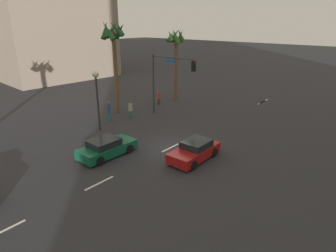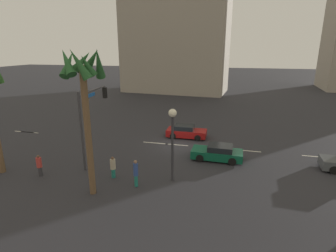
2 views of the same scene
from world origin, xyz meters
TOP-DOWN VIEW (x-y plane):
  - ground_plane at (0.00, 0.00)m, footprint 220.00×220.00m
  - lane_stripe_1 at (-12.34, 0.00)m, footprint 2.32×0.14m
  - lane_stripe_2 at (-6.73, 0.00)m, footprint 2.08×0.14m
  - lane_stripe_3 at (0.10, 0.00)m, footprint 2.26×0.14m
  - lane_stripe_4 at (2.24, 0.00)m, footprint 2.55×0.14m
  - lane_stripe_5 at (16.99, 0.00)m, footprint 2.25×0.14m
  - lane_stripe_6 at (17.68, 0.00)m, footprint 2.55×0.14m
  - car_0 at (-0.39, -2.49)m, footprint 4.14×1.91m
  - car_2 at (-3.99, 2.65)m, footprint 4.26×2.03m
  - traffic_signal at (5.97, 5.41)m, footprint 0.59×5.09m
  - streetlamp at (-1.11, 7.21)m, footprint 0.56×0.56m
  - pedestrian_0 at (3.16, 7.78)m, footprint 0.45×0.45m
  - pedestrian_1 at (8.54, 8.80)m, footprint 0.49×0.49m
  - pedestrian_2 at (1.10, 8.61)m, footprint 0.39×0.39m
  - palm_tree_1 at (3.48, 10.15)m, footprint 2.65×2.57m
  - palm_tree_2 at (11.82, 8.96)m, footprint 2.48×2.40m

SIDE VIEW (x-z plane):
  - ground_plane at x=0.00m, z-range 0.00..0.00m
  - lane_stripe_1 at x=-12.34m, z-range 0.00..0.01m
  - lane_stripe_2 at x=-6.73m, z-range 0.00..0.01m
  - lane_stripe_3 at x=0.10m, z-range 0.00..0.01m
  - lane_stripe_4 at x=2.24m, z-range 0.00..0.01m
  - lane_stripe_5 at x=16.99m, z-range 0.00..0.01m
  - lane_stripe_6 at x=17.68m, z-range 0.00..0.01m
  - car_2 at x=-3.99m, z-range -0.04..1.26m
  - car_0 at x=-0.39m, z-range -0.04..1.28m
  - pedestrian_1 at x=8.54m, z-range 0.03..1.66m
  - pedestrian_0 at x=3.16m, z-range 0.03..1.67m
  - pedestrian_2 at x=1.10m, z-range 0.07..2.00m
  - streetlamp at x=-1.11m, z-range 1.13..6.36m
  - traffic_signal at x=5.97m, z-range 1.10..7.19m
  - palm_tree_2 at x=11.82m, z-range 2.10..10.45m
  - palm_tree_1 at x=3.48m, z-range 2.55..11.75m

